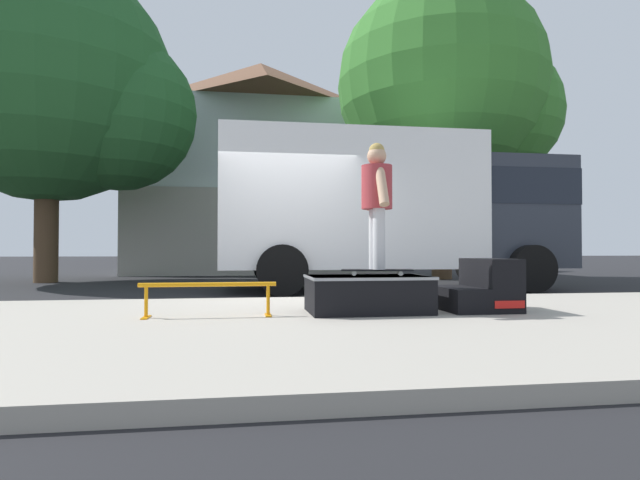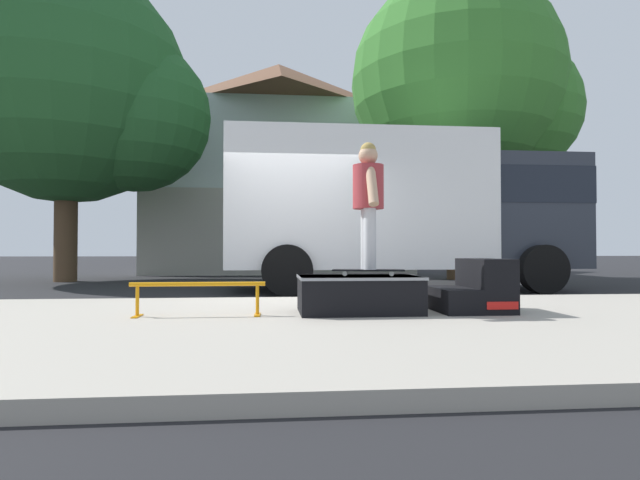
{
  "view_description": "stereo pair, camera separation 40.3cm",
  "coord_description": "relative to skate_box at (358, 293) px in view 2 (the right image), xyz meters",
  "views": [
    {
      "loc": [
        -0.77,
        -7.87,
        0.78
      ],
      "look_at": [
        0.34,
        -0.58,
        0.94
      ],
      "focal_mm": 28.75,
      "sensor_mm": 36.0,
      "label": 1
    },
    {
      "loc": [
        -0.37,
        -7.92,
        0.78
      ],
      "look_at": [
        0.34,
        -0.58,
        0.94
      ],
      "focal_mm": 28.75,
      "sensor_mm": 36.0,
      "label": 2
    }
  ],
  "objects": [
    {
      "name": "box_truck",
      "position": [
        1.71,
        4.64,
        1.37
      ],
      "size": [
        6.91,
        2.63,
        3.05
      ],
      "color": "white",
      "rests_on": "ground"
    },
    {
      "name": "skate_box",
      "position": [
        0.0,
        0.0,
        0.0
      ],
      "size": [
        1.3,
        0.86,
        0.4
      ],
      "color": "black",
      "rests_on": "sidewalk_slab"
    },
    {
      "name": "skateboard",
      "position": [
        0.11,
        0.02,
        0.24
      ],
      "size": [
        0.8,
        0.37,
        0.07
      ],
      "color": "black",
      "rests_on": "skate_box"
    },
    {
      "name": "street_tree_main",
      "position": [
        -5.83,
        8.23,
        4.57
      ],
      "size": [
        6.71,
        6.1,
        8.13
      ],
      "color": "brown",
      "rests_on": "ground"
    },
    {
      "name": "kicker_ramp",
      "position": [
        1.31,
        -0.0,
        0.03
      ],
      "size": [
        0.76,
        0.85,
        0.58
      ],
      "color": "black",
      "rests_on": "sidewalk_slab"
    },
    {
      "name": "skater_kid",
      "position": [
        0.11,
        0.02,
        1.07
      ],
      "size": [
        0.34,
        0.72,
        1.39
      ],
      "color": "silver",
      "rests_on": "skateboard"
    },
    {
      "name": "ground_plane",
      "position": [
        -0.58,
        2.44,
        -0.33
      ],
      "size": [
        140.0,
        140.0,
        0.0
      ],
      "primitive_type": "plane",
      "color": "black"
    },
    {
      "name": "sidewalk_slab",
      "position": [
        -0.58,
        -0.56,
        -0.27
      ],
      "size": [
        50.0,
        5.0,
        0.12
      ],
      "primitive_type": "cube",
      "color": "#A8A093",
      "rests_on": "ground"
    },
    {
      "name": "street_tree_neighbour",
      "position": [
        4.53,
        8.24,
        4.97
      ],
      "size": [
        6.41,
        5.83,
        8.39
      ],
      "color": "brown",
      "rests_on": "ground"
    },
    {
      "name": "grind_rail",
      "position": [
        -1.69,
        -0.14,
        0.05
      ],
      "size": [
        1.37,
        0.28,
        0.35
      ],
      "color": "orange",
      "rests_on": "sidewalk_slab"
    },
    {
      "name": "house_behind",
      "position": [
        -0.63,
        15.18,
        3.91
      ],
      "size": [
        9.54,
        8.23,
        8.4
      ],
      "color": "silver",
      "rests_on": "ground"
    }
  ]
}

